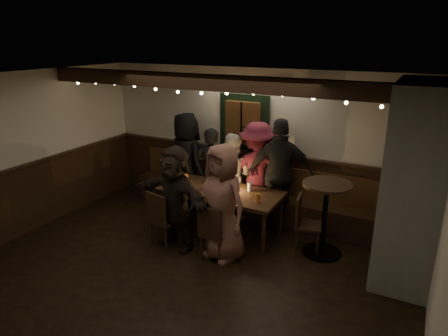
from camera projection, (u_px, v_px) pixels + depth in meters
The scene contains 13 objects.
room at pixel (293, 182), 5.83m from camera, with size 6.02×5.01×2.62m.
dining_table at pixel (218, 193), 6.48m from camera, with size 2.06×0.88×0.89m.
chair_near_left at pixel (161, 216), 6.05m from camera, with size 0.48×0.48×0.90m.
chair_near_right at pixel (213, 230), 5.68m from camera, with size 0.40×0.40×0.85m.
chair_end at pixel (304, 219), 6.00m from camera, with size 0.44×0.44×0.85m.
high_top at pixel (325, 210), 5.78m from camera, with size 0.70×0.70×1.12m.
person_a at pixel (187, 160), 7.46m from camera, with size 0.88×0.57×1.79m, color black.
person_b at pixel (211, 170), 7.25m from camera, with size 0.57×0.38×1.58m, color black.
person_c at pixel (231, 176), 7.03m from camera, with size 0.75×0.58×1.53m, color beige.
person_d at pixel (257, 172), 6.92m from camera, with size 1.13×0.65×1.74m, color maroon.
person_e at pixel (280, 174), 6.60m from camera, with size 1.09×0.46×1.87m, color black.
person_f at pixel (175, 198), 5.96m from camera, with size 1.49×0.48×1.61m, color black.
person_g at pixel (223, 203), 5.64m from camera, with size 0.84×0.55×1.72m, color #8A5849.
Camera 1 is at (2.71, -3.90, 3.09)m, focal length 32.00 mm.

